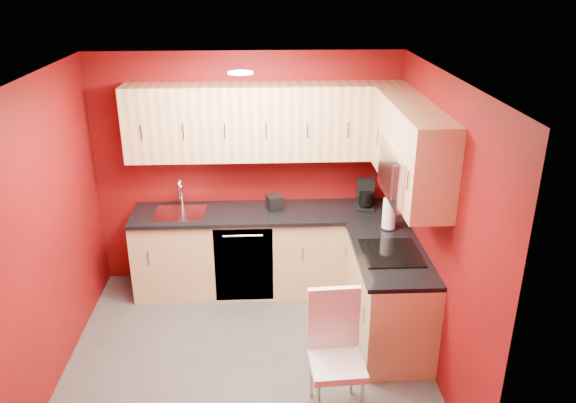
{
  "coord_description": "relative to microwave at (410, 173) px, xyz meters",
  "views": [
    {
      "loc": [
        0.17,
        -4.16,
        3.23
      ],
      "look_at": [
        0.39,
        0.55,
        1.28
      ],
      "focal_mm": 35.0,
      "sensor_mm": 36.0,
      "label": 1
    }
  ],
  "objects": [
    {
      "name": "base_cabinets_right",
      "position": [
        -0.09,
        0.05,
        -1.22
      ],
      "size": [
        0.6,
        1.3,
        0.87
      ],
      "primitive_type": "cube",
      "color": "#DBB67D",
      "rests_on": "floor"
    },
    {
      "name": "dishwasher_front",
      "position": [
        -1.44,
        0.71,
        -1.22
      ],
      "size": [
        0.6,
        0.02,
        0.82
      ],
      "primitive_type": "cube",
      "color": "black",
      "rests_on": "base_cabinets_back"
    },
    {
      "name": "base_cabinets_back",
      "position": [
        -1.19,
        1.0,
        -1.22
      ],
      "size": [
        2.8,
        0.6,
        0.87
      ],
      "primitive_type": "cube",
      "color": "#DBB67D",
      "rests_on": "floor"
    },
    {
      "name": "wall_front",
      "position": [
        -1.39,
        -1.7,
        -0.41
      ],
      "size": [
        3.2,
        0.0,
        3.2
      ],
      "primitive_type": "plane",
      "rotation": [
        -1.57,
        0.0,
        0.0
      ],
      "color": "maroon",
      "rests_on": "floor"
    },
    {
      "name": "paper_towel",
      "position": [
        -0.02,
        0.52,
        -0.6
      ],
      "size": [
        0.22,
        0.22,
        0.3
      ],
      "primitive_type": null,
      "rotation": [
        0.0,
        0.0,
        0.36
      ],
      "color": "white",
      "rests_on": "countertop_right"
    },
    {
      "name": "sink",
      "position": [
        -2.09,
        1.0,
        -0.72
      ],
      "size": [
        0.52,
        0.42,
        0.35
      ],
      "color": "silver",
      "rests_on": "countertop_back"
    },
    {
      "name": "upper_cabinets_right",
      "position": [
        0.03,
        0.24,
        0.23
      ],
      "size": [
        0.35,
        1.55,
        0.75
      ],
      "color": "#EAB884",
      "rests_on": "wall_right"
    },
    {
      "name": "dining_chair",
      "position": [
        -0.69,
        -0.9,
        -1.16
      ],
      "size": [
        0.43,
        0.45,
        1.01
      ],
      "primitive_type": null,
      "rotation": [
        0.0,
        0.0,
        0.06
      ],
      "color": "white",
      "rests_on": "floor"
    },
    {
      "name": "cooktop",
      "position": [
        -0.11,
        0.0,
        -0.74
      ],
      "size": [
        0.5,
        0.55,
        0.01
      ],
      "primitive_type": "cube",
      "color": "black",
      "rests_on": "countertop_right"
    },
    {
      "name": "microwave",
      "position": [
        0.0,
        0.0,
        0.0
      ],
      "size": [
        0.42,
        0.76,
        0.42
      ],
      "color": "silver",
      "rests_on": "upper_cabinets_right"
    },
    {
      "name": "wall_left",
      "position": [
        -2.99,
        -0.2,
        -0.41
      ],
      "size": [
        0.0,
        3.0,
        3.0
      ],
      "primitive_type": "plane",
      "rotation": [
        1.57,
        0.0,
        1.57
      ],
      "color": "maroon",
      "rests_on": "floor"
    },
    {
      "name": "downlight",
      "position": [
        -1.39,
        0.1,
        0.82
      ],
      "size": [
        0.2,
        0.2,
        0.01
      ],
      "primitive_type": "cylinder",
      "color": "white",
      "rests_on": "ceiling"
    },
    {
      "name": "floor",
      "position": [
        -1.39,
        -0.2,
        -1.66
      ],
      "size": [
        3.2,
        3.2,
        0.0
      ],
      "primitive_type": "plane",
      "color": "#4B4946",
      "rests_on": "ground"
    },
    {
      "name": "upper_cabinets_back",
      "position": [
        -1.19,
        1.13,
        0.17
      ],
      "size": [
        2.8,
        0.35,
        0.75
      ],
      "primitive_type": "cube",
      "color": "#EAB884",
      "rests_on": "wall_back"
    },
    {
      "name": "countertop_back",
      "position": [
        -1.19,
        0.99,
        -0.77
      ],
      "size": [
        2.8,
        0.63,
        0.04
      ],
      "primitive_type": "cube",
      "color": "black",
      "rests_on": "base_cabinets_back"
    },
    {
      "name": "ceiling",
      "position": [
        -1.39,
        -0.2,
        0.84
      ],
      "size": [
        3.2,
        3.2,
        0.0
      ],
      "primitive_type": "plane",
      "rotation": [
        3.14,
        0.0,
        0.0
      ],
      "color": "white",
      "rests_on": "wall_back"
    },
    {
      "name": "wall_right",
      "position": [
        0.21,
        -0.2,
        -0.41
      ],
      "size": [
        0.0,
        3.0,
        3.0
      ],
      "primitive_type": "plane",
      "rotation": [
        1.57,
        0.0,
        -1.57
      ],
      "color": "maroon",
      "rests_on": "floor"
    },
    {
      "name": "coffee_maker",
      "position": [
        -0.17,
        1.02,
        -0.6
      ],
      "size": [
        0.21,
        0.26,
        0.3
      ],
      "primitive_type": null,
      "rotation": [
        0.0,
        0.0,
        -0.11
      ],
      "color": "black",
      "rests_on": "countertop_back"
    },
    {
      "name": "wall_back",
      "position": [
        -1.39,
        1.3,
        -0.41
      ],
      "size": [
        3.2,
        0.0,
        3.2
      ],
      "primitive_type": "plane",
      "rotation": [
        1.57,
        0.0,
        0.0
      ],
      "color": "maroon",
      "rests_on": "floor"
    },
    {
      "name": "napkin_holder",
      "position": [
        -1.12,
        1.02,
        -0.67
      ],
      "size": [
        0.19,
        0.19,
        0.15
      ],
      "primitive_type": null,
      "rotation": [
        0.0,
        0.0,
        0.38
      ],
      "color": "black",
      "rests_on": "countertop_back"
    },
    {
      "name": "countertop_right",
      "position": [
        -0.11,
        0.04,
        -0.77
      ],
      "size": [
        0.63,
        1.27,
        0.04
      ],
      "primitive_type": "cube",
      "color": "black",
      "rests_on": "base_cabinets_right"
    }
  ]
}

